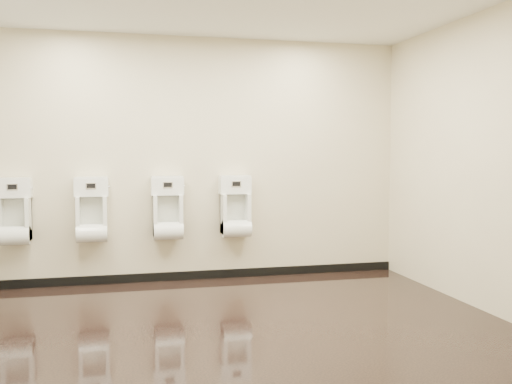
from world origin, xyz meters
TOP-DOWN VIEW (x-y plane):
  - ground at (0.00, 0.00)m, footprint 5.00×3.50m
  - back_wall at (0.00, 1.75)m, footprint 5.00×0.02m
  - front_wall at (0.00, -1.75)m, footprint 5.00×0.02m
  - right_wall at (2.50, 0.00)m, footprint 0.02×3.50m
  - skirting_back at (0.00, 1.74)m, footprint 5.00×0.02m
  - urinal_0 at (-1.90, 1.63)m, footprint 0.37×0.28m
  - urinal_1 at (-1.11, 1.63)m, footprint 0.37×0.28m
  - urinal_2 at (-0.28, 1.63)m, footprint 0.37×0.28m
  - urinal_3 at (0.50, 1.63)m, footprint 0.37×0.28m

SIDE VIEW (x-z plane):
  - ground at x=0.00m, z-range 0.00..0.00m
  - skirting_back at x=0.00m, z-range 0.00..0.10m
  - urinal_0 at x=-1.90m, z-range 0.46..1.15m
  - urinal_1 at x=-1.11m, z-range 0.46..1.15m
  - urinal_2 at x=-0.28m, z-range 0.46..1.15m
  - urinal_3 at x=0.50m, z-range 0.46..1.15m
  - back_wall at x=0.00m, z-range 0.00..2.80m
  - front_wall at x=0.00m, z-range 0.00..2.80m
  - right_wall at x=2.50m, z-range 0.00..2.80m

